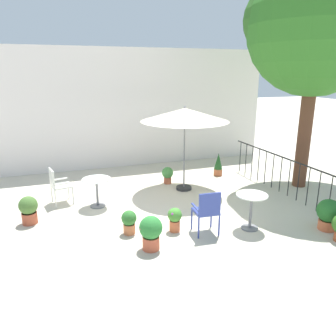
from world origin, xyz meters
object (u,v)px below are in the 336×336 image
object	(u,v)px
patio_chair_0	(207,209)
shade_tree	(318,26)
cafe_table_1	(251,205)
potted_plant_3	(129,221)
cafe_table_0	(97,187)
potted_plant_4	(218,165)
potted_plant_1	(175,218)
potted_plant_7	(167,174)
patio_chair_1	(58,184)
potted_plant_5	(151,231)
patio_umbrella_0	(185,115)
potted_plant_2	(29,209)
potted_plant_6	(329,213)

from	to	relation	value
patio_chair_0	shade_tree	bearing A→B (deg)	25.75
cafe_table_1	potted_plant_3	distance (m)	2.59
cafe_table_0	potted_plant_4	xyz separation A→B (m)	(4.03, 1.31, -0.14)
cafe_table_0	potted_plant_1	size ratio (longest dim) A/B	1.40
shade_tree	potted_plant_7	xyz separation A→B (m)	(-3.67, 1.42, -4.11)
patio_chair_1	potted_plant_4	distance (m)	5.01
potted_plant_5	patio_umbrella_0	bearing A→B (deg)	57.75
patio_chair_0	patio_umbrella_0	bearing A→B (deg)	78.12
potted_plant_4	patio_chair_1	bearing A→B (deg)	-170.68
shade_tree	potted_plant_1	xyz separation A→B (m)	(-4.54, -1.57, -4.10)
potted_plant_2	potted_plant_3	xyz separation A→B (m)	(1.98, -1.19, -0.06)
patio_chair_1	potted_plant_6	size ratio (longest dim) A/B	1.37
patio_chair_0	cafe_table_1	bearing A→B (deg)	-4.21
potted_plant_1	cafe_table_1	bearing A→B (deg)	-14.86
cafe_table_1	potted_plant_7	distance (m)	3.48
potted_plant_7	potted_plant_1	bearing A→B (deg)	-106.23
patio_chair_0	potted_plant_7	world-z (taller)	patio_chair_0
potted_plant_1	potted_plant_5	bearing A→B (deg)	-141.22
shade_tree	patio_chair_1	size ratio (longest dim) A/B	6.67
patio_umbrella_0	potted_plant_5	distance (m)	3.83
potted_plant_1	potted_plant_2	size ratio (longest dim) A/B	0.82
cafe_table_1	potted_plant_6	size ratio (longest dim) A/B	1.15
patio_chair_0	potted_plant_6	xyz separation A→B (m)	(2.53, -0.65, -0.18)
cafe_table_0	potted_plant_2	size ratio (longest dim) A/B	1.15
patio_chair_1	potted_plant_7	size ratio (longest dim) A/B	1.83
shade_tree	potted_plant_1	distance (m)	6.32
potted_plant_4	potted_plant_7	size ratio (longest dim) A/B	1.46
shade_tree	potted_plant_3	world-z (taller)	shade_tree
potted_plant_3	potted_plant_4	bearing A→B (deg)	39.68
potted_plant_7	patio_umbrella_0	bearing A→B (deg)	-67.13
shade_tree	cafe_table_1	size ratio (longest dim) A/B	7.93
patio_chair_1	potted_plant_4	size ratio (longest dim) A/B	1.25
cafe_table_0	potted_plant_1	bearing A→B (deg)	-54.34
cafe_table_1	patio_chair_1	size ratio (longest dim) A/B	0.84
potted_plant_3	patio_chair_1	bearing A→B (deg)	121.40
potted_plant_2	potted_plant_7	world-z (taller)	potted_plant_2
potted_plant_6	potted_plant_3	bearing A→B (deg)	163.42
patio_umbrella_0	cafe_table_0	world-z (taller)	patio_umbrella_0
potted_plant_4	potted_plant_6	world-z (taller)	potted_plant_4
patio_chair_0	potted_plant_2	bearing A→B (deg)	153.45
potted_plant_7	potted_plant_4	bearing A→B (deg)	6.77
potted_plant_6	potted_plant_7	bearing A→B (deg)	119.32
shade_tree	potted_plant_6	distance (m)	4.99
potted_plant_4	potted_plant_2	bearing A→B (deg)	-162.14
potted_plant_4	patio_umbrella_0	bearing A→B (deg)	-150.71
potted_plant_2	patio_umbrella_0	bearing A→B (deg)	13.05
potted_plant_4	patio_chair_0	bearing A→B (deg)	-120.65
cafe_table_0	cafe_table_1	bearing A→B (deg)	-38.25
potted_plant_1	potted_plant_2	distance (m)	3.23
patio_umbrella_0	potted_plant_5	size ratio (longest dim) A/B	3.59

